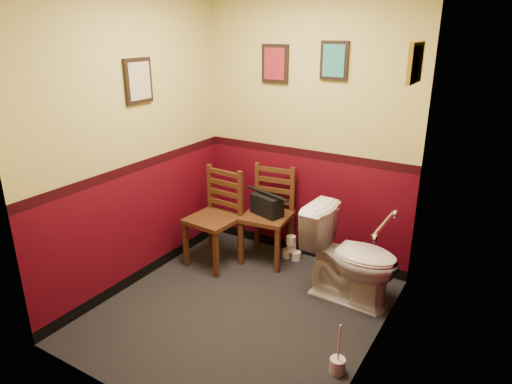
% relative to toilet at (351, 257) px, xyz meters
% --- Properties ---
extents(floor, '(2.20, 2.40, 0.00)m').
position_rel_toilet_xyz_m(floor, '(-0.72, -0.65, -0.41)').
color(floor, black).
rests_on(floor, ground).
extents(wall_back, '(2.20, 0.00, 2.70)m').
position_rel_toilet_xyz_m(wall_back, '(-0.72, 0.55, 0.94)').
color(wall_back, '#480612').
rests_on(wall_back, ground).
extents(wall_front, '(2.20, 0.00, 2.70)m').
position_rel_toilet_xyz_m(wall_front, '(-0.72, -1.85, 0.94)').
color(wall_front, '#480612').
rests_on(wall_front, ground).
extents(wall_left, '(0.00, 2.40, 2.70)m').
position_rel_toilet_xyz_m(wall_left, '(-1.82, -0.65, 0.94)').
color(wall_left, '#480612').
rests_on(wall_left, ground).
extents(wall_right, '(0.00, 2.40, 2.70)m').
position_rel_toilet_xyz_m(wall_right, '(0.38, -0.65, 0.94)').
color(wall_right, '#480612').
rests_on(wall_right, ground).
extents(grab_bar, '(0.05, 0.56, 0.06)m').
position_rel_toilet_xyz_m(grab_bar, '(0.35, -0.40, 0.54)').
color(grab_bar, silver).
rests_on(grab_bar, wall_right).
extents(framed_print_back_a, '(0.28, 0.04, 0.36)m').
position_rel_toilet_xyz_m(framed_print_back_a, '(-1.07, 0.53, 1.54)').
color(framed_print_back_a, black).
rests_on(framed_print_back_a, wall_back).
extents(framed_print_back_b, '(0.26, 0.04, 0.34)m').
position_rel_toilet_xyz_m(framed_print_back_b, '(-0.47, 0.53, 1.59)').
color(framed_print_back_b, black).
rests_on(framed_print_back_b, wall_back).
extents(framed_print_left, '(0.04, 0.30, 0.38)m').
position_rel_toilet_xyz_m(framed_print_left, '(-1.80, -0.55, 1.44)').
color(framed_print_left, black).
rests_on(framed_print_left, wall_left).
extents(framed_print_right, '(0.04, 0.34, 0.28)m').
position_rel_toilet_xyz_m(framed_print_right, '(0.36, -0.05, 1.64)').
color(framed_print_right, olive).
rests_on(framed_print_right, wall_right).
extents(toilet, '(0.86, 0.51, 0.82)m').
position_rel_toilet_xyz_m(toilet, '(0.00, 0.00, 0.00)').
color(toilet, white).
rests_on(toilet, floor).
extents(toilet_brush, '(0.11, 0.11, 0.39)m').
position_rel_toilet_xyz_m(toilet_brush, '(0.26, -0.92, -0.35)').
color(toilet_brush, silver).
rests_on(toilet_brush, floor).
extents(chair_left, '(0.48, 0.48, 0.97)m').
position_rel_toilet_xyz_m(chair_left, '(-1.40, -0.06, 0.08)').
color(chair_left, '#462815').
rests_on(chair_left, floor).
extents(chair_right, '(0.51, 0.51, 0.97)m').
position_rel_toilet_xyz_m(chair_right, '(-0.99, 0.29, 0.08)').
color(chair_right, '#462815').
rests_on(chair_right, floor).
extents(handbag, '(0.36, 0.25, 0.24)m').
position_rel_toilet_xyz_m(handbag, '(-0.98, 0.24, 0.20)').
color(handbag, black).
rests_on(handbag, chair_right).
extents(tp_stack, '(0.20, 0.12, 0.27)m').
position_rel_toilet_xyz_m(tp_stack, '(-0.77, 0.39, -0.30)').
color(tp_stack, silver).
rests_on(tp_stack, floor).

